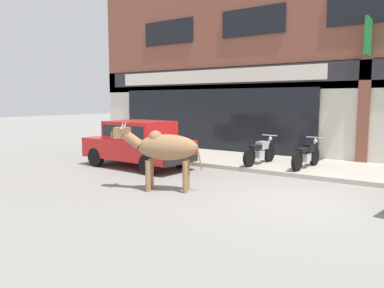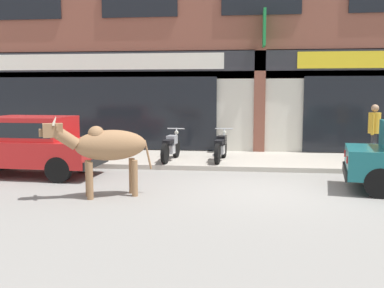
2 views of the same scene
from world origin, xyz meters
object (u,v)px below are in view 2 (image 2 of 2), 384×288
cow (106,146)px  car_2 (29,143)px  pedestrian (374,127)px  motorcycle_0 (171,147)px  motorcycle_1 (221,147)px

cow → car_2: 3.24m
pedestrian → motorcycle_0: bearing=-178.4°
motorcycle_1 → pedestrian: 4.18m
car_2 → motorcycle_1: 5.09m
car_2 → pedestrian: 9.00m
cow → motorcycle_1: 4.61m
cow → motorcycle_1: size_ratio=1.09×
motorcycle_1 → pedestrian: (4.14, 0.03, 0.60)m
cow → car_2: (-2.58, 1.96, -0.19)m
cow → motorcycle_1: (2.02, 4.12, -0.49)m
cow → motorcycle_1: bearing=63.9°
cow → car_2: size_ratio=0.54×
car_2 → pedestrian: (8.73, 2.19, 0.30)m
car_2 → motorcycle_0: car_2 is taller
motorcycle_0 → cow: bearing=-98.7°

